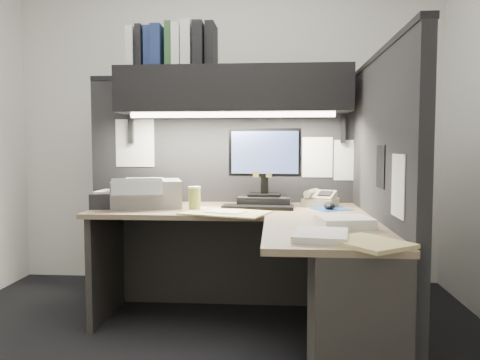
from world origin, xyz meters
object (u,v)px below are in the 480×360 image
(overhead_shelf, at_px, (234,90))
(telephone, at_px, (321,200))
(notebook_stack, at_px, (120,200))
(keyboard, at_px, (258,207))
(desk, at_px, (278,277))
(printer, at_px, (147,193))
(coffee_cup, at_px, (195,199))
(monitor, at_px, (265,176))

(overhead_shelf, distance_m, telephone, 0.93)
(notebook_stack, bearing_deg, keyboard, -1.16)
(desk, height_order, printer, printer)
(keyboard, distance_m, coffee_cup, 0.41)
(overhead_shelf, relative_size, printer, 3.54)
(monitor, relative_size, notebook_stack, 1.59)
(monitor, height_order, notebook_stack, monitor)
(keyboard, bearing_deg, desk, -72.73)
(overhead_shelf, distance_m, printer, 0.90)
(notebook_stack, bearing_deg, coffee_cup, -12.65)
(telephone, relative_size, notebook_stack, 0.65)
(desk, xyz_separation_m, coffee_cup, (-0.52, 0.44, 0.36))
(notebook_stack, bearing_deg, desk, -28.58)
(monitor, relative_size, keyboard, 1.14)
(telephone, bearing_deg, monitor, -150.56)
(desk, bearing_deg, notebook_stack, 151.42)
(overhead_shelf, relative_size, telephone, 7.39)
(monitor, height_order, printer, monitor)
(overhead_shelf, xyz_separation_m, printer, (-0.56, -0.15, -0.68))
(overhead_shelf, bearing_deg, desk, -68.21)
(printer, height_order, notebook_stack, printer)
(overhead_shelf, xyz_separation_m, keyboard, (0.17, -0.21, -0.76))
(keyboard, distance_m, telephone, 0.45)
(coffee_cup, bearing_deg, telephone, 18.90)
(desk, relative_size, printer, 3.88)
(monitor, bearing_deg, notebook_stack, -169.14)
(printer, xyz_separation_m, notebook_stack, (-0.17, -0.04, -0.04))
(monitor, bearing_deg, coffee_cup, -148.03)
(desk, height_order, monitor, monitor)
(overhead_shelf, height_order, coffee_cup, overhead_shelf)
(monitor, xyz_separation_m, coffee_cup, (-0.43, -0.23, -0.14))
(monitor, distance_m, coffee_cup, 0.50)
(desk, relative_size, telephone, 8.11)
(monitor, distance_m, telephone, 0.41)
(overhead_shelf, relative_size, keyboard, 3.44)
(telephone, bearing_deg, overhead_shelf, -161.11)
(printer, bearing_deg, notebook_stack, 179.60)
(coffee_cup, height_order, printer, printer)
(keyboard, height_order, printer, printer)
(overhead_shelf, relative_size, monitor, 3.02)
(desk, relative_size, overhead_shelf, 1.10)
(desk, height_order, coffee_cup, coffee_cup)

